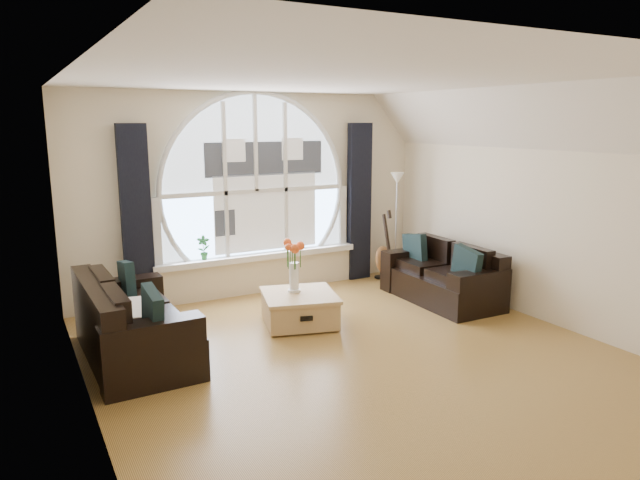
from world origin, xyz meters
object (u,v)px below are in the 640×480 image
(floor_lamp, at_px, (396,227))
(sofa_left, at_px, (135,319))
(vase_flowers, at_px, (294,259))
(guitar, at_px, (384,245))
(coffee_chest, at_px, (299,307))
(potted_plant, at_px, (203,248))
(sofa_right, at_px, (442,271))

(floor_lamp, bearing_deg, sofa_left, -164.10)
(vase_flowers, distance_m, guitar, 2.26)
(coffee_chest, bearing_deg, vase_flowers, 115.06)
(vase_flowers, xyz_separation_m, potted_plant, (-0.67, 1.32, -0.05))
(floor_lamp, xyz_separation_m, potted_plant, (-2.78, 0.39, -0.09))
(coffee_chest, relative_size, guitar, 0.78)
(floor_lamp, bearing_deg, coffee_chest, -153.94)
(coffee_chest, xyz_separation_m, potted_plant, (-0.68, 1.42, 0.51))
(sofa_left, distance_m, guitar, 4.04)
(sofa_right, xyz_separation_m, floor_lamp, (0.07, 1.12, 0.40))
(guitar, bearing_deg, coffee_chest, -166.78)
(vase_flowers, bearing_deg, guitar, 27.57)
(sofa_right, relative_size, coffee_chest, 1.96)
(coffee_chest, distance_m, guitar, 2.31)
(coffee_chest, bearing_deg, sofa_right, 12.97)
(sofa_left, bearing_deg, vase_flowers, 4.86)
(sofa_left, bearing_deg, potted_plant, 50.60)
(vase_flowers, relative_size, floor_lamp, 0.44)
(vase_flowers, bearing_deg, sofa_left, -173.76)
(sofa_left, relative_size, sofa_right, 1.11)
(vase_flowers, distance_m, potted_plant, 1.48)
(coffee_chest, height_order, vase_flowers, vase_flowers)
(coffee_chest, bearing_deg, sofa_left, -161.30)
(guitar, bearing_deg, sofa_left, -178.83)
(sofa_left, height_order, guitar, guitar)
(sofa_left, relative_size, potted_plant, 5.64)
(potted_plant, bearing_deg, floor_lamp, -7.94)
(potted_plant, bearing_deg, coffee_chest, -64.26)
(vase_flowers, height_order, guitar, vase_flowers)
(sofa_right, xyz_separation_m, potted_plant, (-2.72, 1.51, 0.31))
(sofa_left, bearing_deg, guitar, 16.53)
(sofa_right, bearing_deg, sofa_left, -178.64)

